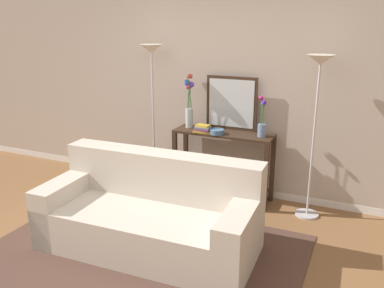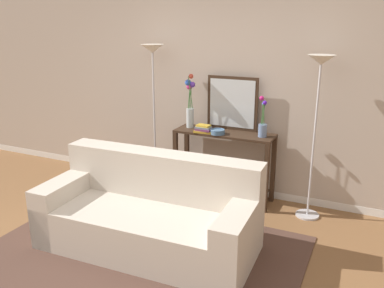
{
  "view_description": "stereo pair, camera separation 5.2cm",
  "coord_description": "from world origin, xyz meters",
  "px_view_note": "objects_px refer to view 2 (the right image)",
  "views": [
    {
      "loc": [
        1.77,
        -2.58,
        2.12
      ],
      "look_at": [
        0.12,
        1.11,
        0.88
      ],
      "focal_mm": 37.97,
      "sensor_mm": 36.0,
      "label": 1
    },
    {
      "loc": [
        1.82,
        -2.55,
        2.12
      ],
      "look_at": [
        0.12,
        1.11,
        0.88
      ],
      "focal_mm": 37.97,
      "sensor_mm": 36.0,
      "label": 2
    }
  ],
  "objects_px": {
    "console_table": "(224,154)",
    "fruit_bowl": "(218,132)",
    "floor_lamp_left": "(153,77)",
    "vase_short_flowers": "(263,125)",
    "book_stack": "(204,129)",
    "couch": "(150,216)",
    "book_row_under_console": "(202,190)",
    "floor_lamp_right": "(318,93)",
    "wall_mirror": "(232,103)",
    "vase_tall_flowers": "(190,104)"
  },
  "relations": [
    {
      "from": "console_table",
      "to": "fruit_bowl",
      "type": "distance_m",
      "value": 0.32
    },
    {
      "from": "floor_lamp_left",
      "to": "vase_short_flowers",
      "type": "relative_size",
      "value": 3.97
    },
    {
      "from": "console_table",
      "to": "book_stack",
      "type": "relative_size",
      "value": 5.12
    },
    {
      "from": "couch",
      "to": "fruit_bowl",
      "type": "height_order",
      "value": "fruit_bowl"
    },
    {
      "from": "vase_short_flowers",
      "to": "fruit_bowl",
      "type": "bearing_deg",
      "value": -167.67
    },
    {
      "from": "book_row_under_console",
      "to": "floor_lamp_right",
      "type": "bearing_deg",
      "value": -2.31
    },
    {
      "from": "console_table",
      "to": "fruit_bowl",
      "type": "relative_size",
      "value": 7.07
    },
    {
      "from": "wall_mirror",
      "to": "floor_lamp_left",
      "type": "bearing_deg",
      "value": -167.79
    },
    {
      "from": "couch",
      "to": "floor_lamp_right",
      "type": "xyz_separation_m",
      "value": [
        1.28,
        1.29,
        1.09
      ]
    },
    {
      "from": "wall_mirror",
      "to": "floor_lamp_right",
      "type": "bearing_deg",
      "value": -11.61
    },
    {
      "from": "console_table",
      "to": "wall_mirror",
      "type": "bearing_deg",
      "value": 77.61
    },
    {
      "from": "couch",
      "to": "vase_tall_flowers",
      "type": "xyz_separation_m",
      "value": [
        -0.22,
        1.38,
        0.83
      ]
    },
    {
      "from": "vase_tall_flowers",
      "to": "fruit_bowl",
      "type": "xyz_separation_m",
      "value": [
        0.42,
        -0.15,
        -0.27
      ]
    },
    {
      "from": "couch",
      "to": "wall_mirror",
      "type": "relative_size",
      "value": 3.24
    },
    {
      "from": "console_table",
      "to": "floor_lamp_right",
      "type": "xyz_separation_m",
      "value": [
        1.04,
        -0.05,
        0.82
      ]
    },
    {
      "from": "fruit_bowl",
      "to": "book_row_under_console",
      "type": "bearing_deg",
      "value": 154.18
    },
    {
      "from": "console_table",
      "to": "floor_lamp_left",
      "type": "relative_size",
      "value": 0.65
    },
    {
      "from": "couch",
      "to": "vase_tall_flowers",
      "type": "relative_size",
      "value": 3.13
    },
    {
      "from": "vase_tall_flowers",
      "to": "vase_short_flowers",
      "type": "xyz_separation_m",
      "value": [
        0.92,
        -0.04,
        -0.15
      ]
    },
    {
      "from": "floor_lamp_right",
      "to": "vase_short_flowers",
      "type": "height_order",
      "value": "floor_lamp_right"
    },
    {
      "from": "fruit_bowl",
      "to": "console_table",
      "type": "bearing_deg",
      "value": 70.71
    },
    {
      "from": "vase_tall_flowers",
      "to": "book_row_under_console",
      "type": "relative_size",
      "value": 1.56
    },
    {
      "from": "floor_lamp_right",
      "to": "vase_tall_flowers",
      "type": "xyz_separation_m",
      "value": [
        -1.5,
        0.09,
        -0.26
      ]
    },
    {
      "from": "couch",
      "to": "floor_lamp_right",
      "type": "relative_size",
      "value": 1.16
    },
    {
      "from": "couch",
      "to": "book_stack",
      "type": "distance_m",
      "value": 1.36
    },
    {
      "from": "fruit_bowl",
      "to": "book_stack",
      "type": "bearing_deg",
      "value": 179.61
    },
    {
      "from": "fruit_bowl",
      "to": "book_row_under_console",
      "type": "xyz_separation_m",
      "value": [
        -0.24,
        0.12,
        -0.82
      ]
    },
    {
      "from": "vase_tall_flowers",
      "to": "vase_short_flowers",
      "type": "bearing_deg",
      "value": -2.58
    },
    {
      "from": "wall_mirror",
      "to": "vase_tall_flowers",
      "type": "distance_m",
      "value": 0.51
    },
    {
      "from": "vase_short_flowers",
      "to": "wall_mirror",
      "type": "bearing_deg",
      "value": 159.47
    },
    {
      "from": "wall_mirror",
      "to": "fruit_bowl",
      "type": "relative_size",
      "value": 3.79
    },
    {
      "from": "console_table",
      "to": "vase_tall_flowers",
      "type": "height_order",
      "value": "vase_tall_flowers"
    },
    {
      "from": "book_row_under_console",
      "to": "wall_mirror",
      "type": "bearing_deg",
      "value": 26.13
    },
    {
      "from": "wall_mirror",
      "to": "book_row_under_console",
      "type": "xyz_separation_m",
      "value": [
        -0.31,
        -0.15,
        -1.11
      ]
    },
    {
      "from": "floor_lamp_left",
      "to": "book_stack",
      "type": "xyz_separation_m",
      "value": [
        0.7,
        -0.06,
        -0.56
      ]
    },
    {
      "from": "console_table",
      "to": "book_stack",
      "type": "bearing_deg",
      "value": -152.34
    },
    {
      "from": "floor_lamp_right",
      "to": "book_stack",
      "type": "bearing_deg",
      "value": -177.21
    },
    {
      "from": "wall_mirror",
      "to": "book_stack",
      "type": "distance_m",
      "value": 0.46
    },
    {
      "from": "console_table",
      "to": "floor_lamp_left",
      "type": "xyz_separation_m",
      "value": [
        -0.92,
        -0.05,
        0.87
      ]
    },
    {
      "from": "console_table",
      "to": "wall_mirror",
      "type": "xyz_separation_m",
      "value": [
        0.03,
        0.15,
        0.59
      ]
    },
    {
      "from": "floor_lamp_right",
      "to": "vase_short_flowers",
      "type": "bearing_deg",
      "value": 175.37
    },
    {
      "from": "couch",
      "to": "fruit_bowl",
      "type": "bearing_deg",
      "value": 80.62
    },
    {
      "from": "floor_lamp_right",
      "to": "floor_lamp_left",
      "type": "bearing_deg",
      "value": 180.0
    },
    {
      "from": "floor_lamp_right",
      "to": "fruit_bowl",
      "type": "relative_size",
      "value": 10.58
    },
    {
      "from": "floor_lamp_right",
      "to": "vase_short_flowers",
      "type": "distance_m",
      "value": 0.71
    },
    {
      "from": "book_stack",
      "to": "floor_lamp_left",
      "type": "bearing_deg",
      "value": 175.02
    },
    {
      "from": "floor_lamp_left",
      "to": "wall_mirror",
      "type": "relative_size",
      "value": 2.88
    },
    {
      "from": "book_stack",
      "to": "book_row_under_console",
      "type": "bearing_deg",
      "value": 118.15
    },
    {
      "from": "vase_tall_flowers",
      "to": "console_table",
      "type": "bearing_deg",
      "value": -4.36
    },
    {
      "from": "vase_tall_flowers",
      "to": "book_stack",
      "type": "bearing_deg",
      "value": -31.19
    }
  ]
}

